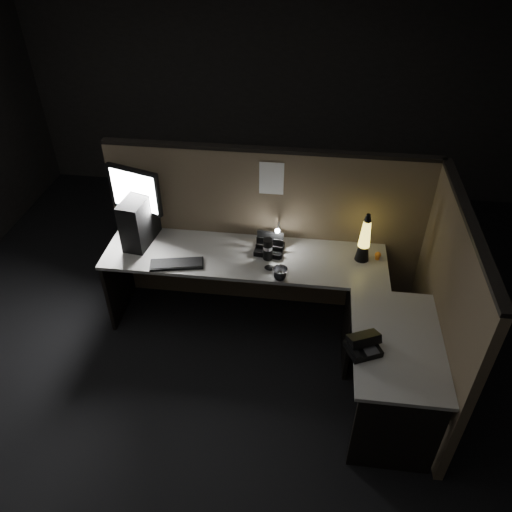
# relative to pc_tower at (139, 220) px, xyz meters

# --- Properties ---
(floor) EXTENTS (6.00, 6.00, 0.00)m
(floor) POSITION_rel_pc_tower_xyz_m (1.04, -0.70, -0.94)
(floor) COLOR black
(floor) RESTS_ON ground
(room_shell) EXTENTS (6.00, 6.00, 6.00)m
(room_shell) POSITION_rel_pc_tower_xyz_m (1.04, -0.70, 0.68)
(room_shell) COLOR silver
(room_shell) RESTS_ON ground
(partition_back) EXTENTS (2.66, 0.06, 1.50)m
(partition_back) POSITION_rel_pc_tower_xyz_m (1.04, 0.23, -0.19)
(partition_back) COLOR brown
(partition_back) RESTS_ON ground
(partition_right) EXTENTS (0.06, 1.66, 1.50)m
(partition_right) POSITION_rel_pc_tower_xyz_m (2.37, -0.60, -0.19)
(partition_right) COLOR brown
(partition_right) RESTS_ON ground
(desk) EXTENTS (2.60, 1.60, 0.73)m
(desk) POSITION_rel_pc_tower_xyz_m (1.22, -0.44, -0.36)
(desk) COLOR #BBB9B1
(desk) RESTS_ON ground
(pc_tower) EXTENTS (0.23, 0.42, 0.42)m
(pc_tower) POSITION_rel_pc_tower_xyz_m (0.00, 0.00, 0.00)
(pc_tower) COLOR black
(pc_tower) RESTS_ON desk
(monitor) EXTENTS (0.47, 0.21, 0.62)m
(monitor) POSITION_rel_pc_tower_xyz_m (-0.05, 0.11, 0.16)
(monitor) COLOR black
(monitor) RESTS_ON desk
(keyboard) EXTENTS (0.44, 0.22, 0.02)m
(keyboard) POSITION_rel_pc_tower_xyz_m (0.37, -0.29, -0.20)
(keyboard) COLOR black
(keyboard) RESTS_ON desk
(mouse) EXTENTS (0.09, 0.07, 0.03)m
(mouse) POSITION_rel_pc_tower_xyz_m (1.11, -0.25, -0.19)
(mouse) COLOR black
(mouse) RESTS_ON desk
(clip_lamp) EXTENTS (0.04, 0.16, 0.21)m
(clip_lamp) POSITION_rel_pc_tower_xyz_m (1.14, 0.07, -0.09)
(clip_lamp) COLOR white
(clip_lamp) RESTS_ON desk
(organizer) EXTENTS (0.24, 0.22, 0.17)m
(organizer) POSITION_rel_pc_tower_xyz_m (1.08, -0.01, -0.17)
(organizer) COLOR black
(organizer) RESTS_ON desk
(lava_lamp) EXTENTS (0.11, 0.11, 0.43)m
(lava_lamp) POSITION_rel_pc_tower_xyz_m (1.83, -0.03, -0.03)
(lava_lamp) COLOR black
(lava_lamp) RESTS_ON desk
(travel_mug) EXTENTS (0.08, 0.08, 0.18)m
(travel_mug) POSITION_rel_pc_tower_xyz_m (1.08, -0.11, -0.12)
(travel_mug) COLOR black
(travel_mug) RESTS_ON desk
(steel_mug) EXTENTS (0.14, 0.14, 0.10)m
(steel_mug) POSITION_rel_pc_tower_xyz_m (1.20, -0.36, -0.16)
(steel_mug) COLOR silver
(steel_mug) RESTS_ON desk
(figurine) EXTENTS (0.05, 0.05, 0.05)m
(figurine) POSITION_rel_pc_tower_xyz_m (1.96, -0.01, -0.17)
(figurine) COLOR orange
(figurine) RESTS_ON desk
(pinned_paper) EXTENTS (0.20, 0.00, 0.28)m
(pinned_paper) POSITION_rel_pc_tower_xyz_m (1.07, 0.20, 0.35)
(pinned_paper) COLOR white
(pinned_paper) RESTS_ON partition_back
(desk_phone) EXTENTS (0.26, 0.26, 0.12)m
(desk_phone) POSITION_rel_pc_tower_xyz_m (1.79, -1.00, -0.16)
(desk_phone) COLOR black
(desk_phone) RESTS_ON desk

